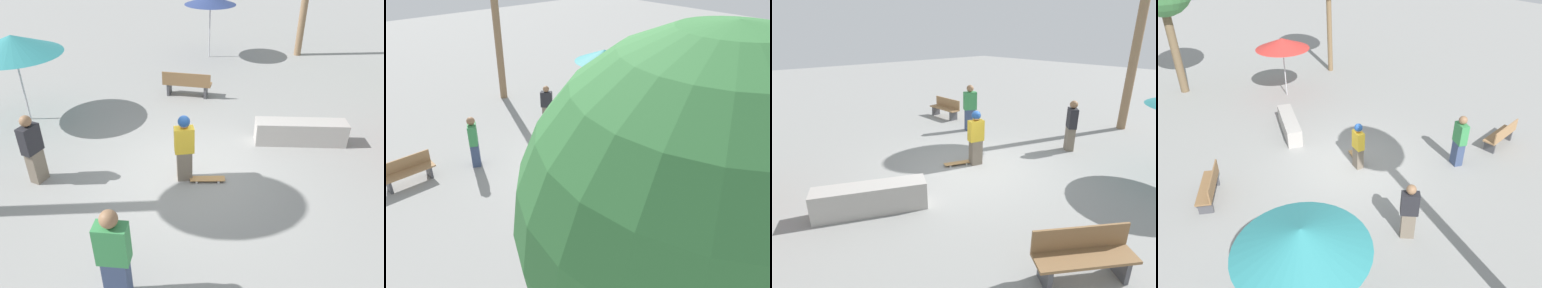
% 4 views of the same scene
% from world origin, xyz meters
% --- Properties ---
extents(ground_plane, '(60.00, 60.00, 0.00)m').
position_xyz_m(ground_plane, '(0.00, 0.00, 0.00)').
color(ground_plane, gray).
extents(skater_main, '(0.47, 0.33, 1.61)m').
position_xyz_m(skater_main, '(-0.21, -0.16, 0.87)').
color(skater_main, '#726656').
rests_on(skater_main, ground_plane).
extents(skateboard, '(0.82, 0.47, 0.07)m').
position_xyz_m(skateboard, '(0.24, -0.45, 0.06)').
color(skateboard, '#B7844C').
rests_on(skateboard, ground_plane).
extents(concrete_ledge, '(2.36, 1.46, 0.63)m').
position_xyz_m(concrete_ledge, '(3.19, 0.19, 0.31)').
color(concrete_ledge, '#A8A39E').
rests_on(concrete_ledge, ground_plane).
extents(bench_near, '(1.58, 1.24, 0.85)m').
position_xyz_m(bench_near, '(1.52, 4.11, 0.43)').
color(bench_near, '#47474C').
rests_on(bench_near, ground_plane).
extents(bench_far, '(0.48, 1.61, 0.85)m').
position_xyz_m(bench_far, '(-2.70, -4.81, 0.43)').
color(bench_far, '#47474C').
rests_on(bench_far, ground_plane).
extents(bystander_watching, '(0.50, 0.49, 1.64)m').
position_xyz_m(bystander_watching, '(-3.31, 1.03, 0.82)').
color(bystander_watching, '#726656').
rests_on(bystander_watching, ground_plane).
extents(bystander_far, '(0.55, 0.46, 1.78)m').
position_xyz_m(bystander_far, '(-2.29, -2.70, 0.89)').
color(bystander_far, '#38476B').
rests_on(bystander_far, ground_plane).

